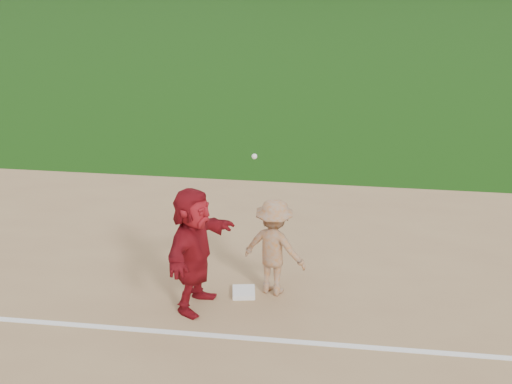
# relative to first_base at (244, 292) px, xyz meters

# --- Properties ---
(ground) EXTENTS (160.00, 160.00, 0.00)m
(ground) POSITION_rel_first_base_xyz_m (0.05, -0.33, -0.06)
(ground) COLOR #17410C
(ground) RESTS_ON ground
(foul_line) EXTENTS (60.00, 0.10, 0.01)m
(foul_line) POSITION_rel_first_base_xyz_m (0.05, -1.13, -0.03)
(foul_line) COLOR white
(foul_line) RESTS_ON infield_dirt
(first_base) EXTENTS (0.40, 0.40, 0.08)m
(first_base) POSITION_rel_first_base_xyz_m (0.00, 0.00, 0.00)
(first_base) COLOR white
(first_base) RESTS_ON infield_dirt
(base_runner) EXTENTS (1.04, 1.92, 1.97)m
(base_runner) POSITION_rel_first_base_xyz_m (-0.69, -0.40, 0.95)
(base_runner) COLOR maroon
(base_runner) RESTS_ON infield_dirt
(first_base_play) EXTENTS (1.17, 0.89, 2.45)m
(first_base_play) POSITION_rel_first_base_xyz_m (0.46, 0.16, 0.76)
(first_base_play) COLOR gray
(first_base_play) RESTS_ON infield_dirt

